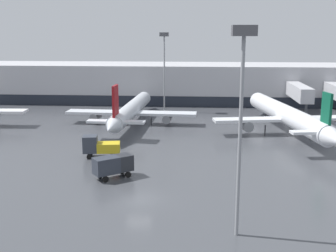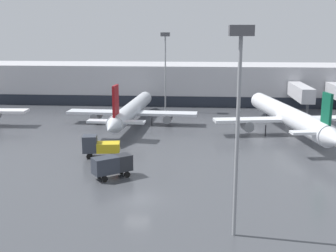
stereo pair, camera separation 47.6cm
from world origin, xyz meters
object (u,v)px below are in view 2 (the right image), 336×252
at_px(traffic_cone_1, 126,118).
at_px(apron_light_mast_0, 240,72).
at_px(parked_jet_3, 288,116).
at_px(service_truck_1, 99,146).
at_px(parked_jet_2, 132,110).
at_px(service_truck_0, 112,165).
at_px(apron_light_mast_1, 165,49).

height_order(traffic_cone_1, apron_light_mast_0, apron_light_mast_0).
xyz_separation_m(parked_jet_3, service_truck_1, (-27.72, -15.24, -1.52)).
relative_size(parked_jet_2, traffic_cone_1, 48.65).
xyz_separation_m(parked_jet_2, parked_jet_3, (26.75, -5.64, 0.51)).
height_order(service_truck_0, apron_light_mast_0, apron_light_mast_0).
relative_size(parked_jet_3, service_truck_0, 8.16).
relative_size(service_truck_1, apron_light_mast_0, 0.30).
relative_size(parked_jet_3, apron_light_mast_0, 2.25).
bearing_deg(service_truck_0, apron_light_mast_1, 49.64).
bearing_deg(service_truck_1, parked_jet_2, -101.51).
distance_m(service_truck_1, apron_light_mast_0, 29.36).
bearing_deg(apron_light_mast_0, traffic_cone_1, 110.75).
bearing_deg(traffic_cone_1, service_truck_1, -88.30).
bearing_deg(parked_jet_2, service_truck_0, -172.66).
distance_m(traffic_cone_1, apron_light_mast_1, 17.47).
distance_m(parked_jet_2, apron_light_mast_0, 46.15).
xyz_separation_m(service_truck_1, traffic_cone_1, (-0.72, 24.12, -1.19)).
xyz_separation_m(service_truck_1, apron_light_mast_1, (5.99, 33.99, 11.57)).
distance_m(parked_jet_2, service_truck_1, 20.93).
xyz_separation_m(parked_jet_2, service_truck_0, (2.56, -29.04, -0.96)).
height_order(parked_jet_2, traffic_cone_1, parked_jet_2).
distance_m(parked_jet_3, service_truck_1, 31.67).
height_order(service_truck_1, apron_light_mast_0, apron_light_mast_0).
bearing_deg(service_truck_0, traffic_cone_1, 60.47).
relative_size(parked_jet_2, service_truck_1, 6.69).
relative_size(parked_jet_2, service_truck_0, 7.37).
bearing_deg(parked_jet_3, service_truck_1, 108.76).
height_order(parked_jet_2, service_truck_1, parked_jet_2).
xyz_separation_m(traffic_cone_1, apron_light_mast_1, (6.70, 9.87, 12.75)).
xyz_separation_m(parked_jet_3, traffic_cone_1, (-28.44, 8.87, -2.71)).
distance_m(service_truck_0, traffic_cone_1, 32.57).
bearing_deg(parked_jet_3, traffic_cone_1, 62.62).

